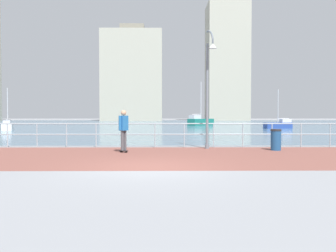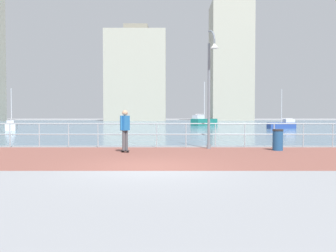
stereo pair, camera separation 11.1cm
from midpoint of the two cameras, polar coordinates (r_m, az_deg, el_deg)
name	(u,v)px [view 1 (the left image)]	position (r m, az deg, el deg)	size (l,w,h in m)	color
ground	(161,126)	(50.13, -1.23, 0.03)	(220.00, 220.00, 0.00)	gray
brick_paving	(153,156)	(13.06, -2.81, -4.95)	(28.00, 6.98, 0.01)	brown
harbor_water	(162,124)	(61.47, -1.12, 0.35)	(180.00, 88.00, 0.00)	slate
waterfront_railing	(155,131)	(16.47, -2.36, -0.77)	(25.25, 0.06, 1.16)	#9EADB7
lamppost	(209,83)	(15.89, 6.54, 7.02)	(0.45, 0.79, 5.40)	slate
skateboarder	(124,127)	(14.30, -7.55, -0.16)	(0.40, 0.51, 1.75)	black
trash_bin	(276,140)	(15.78, 17.15, -2.16)	(0.46, 0.46, 0.93)	navy
sailboat_teal	(8,126)	(39.03, -24.98, -0.03)	(1.93, 3.23, 4.33)	white
sailboat_yellow	(279,125)	(42.13, 17.72, 0.20)	(3.37, 1.68, 4.53)	#284799
sailboat_navy	(200,121)	(52.32, 5.27, 0.78)	(4.31, 4.36, 6.57)	#197266
tower_beige	(132,76)	(97.05, -5.90, 8.16)	(16.36, 10.71, 26.32)	#B2AD99
tower_slate	(227,62)	(103.67, 9.64, 10.35)	(11.57, 10.68, 35.72)	#B2AD99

